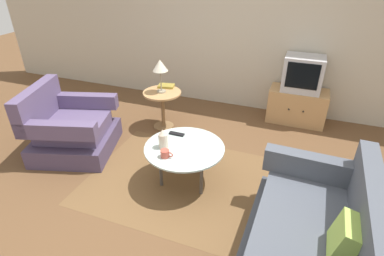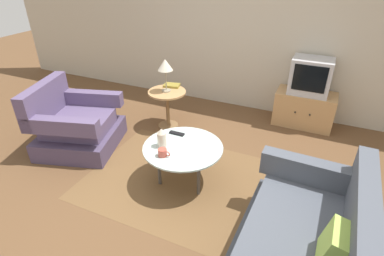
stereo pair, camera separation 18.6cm
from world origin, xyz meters
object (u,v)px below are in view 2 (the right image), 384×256
object	(u,v)px
armchair	(75,126)
table_lamp	(165,66)
television	(311,76)
mug	(163,153)
coffee_table	(183,150)
tv_remote_dark	(177,133)
side_table	(167,101)
couch	(299,256)
book	(172,85)
vase	(162,138)
tv_stand	(304,109)

from	to	relation	value
armchair	table_lamp	size ratio (longest dim) A/B	2.52
television	mug	world-z (taller)	television
coffee_table	tv_remote_dark	bearing A→B (deg)	131.06
side_table	table_lamp	distance (m)	0.51
couch	book	world-z (taller)	couch
vase	tv_remote_dark	size ratio (longest dim) A/B	1.22
side_table	television	size ratio (longest dim) A/B	1.04
table_lamp	mug	xyz separation A→B (m)	(0.65, -1.27, -0.41)
tv_stand	television	xyz separation A→B (m)	(-0.00, 0.01, 0.50)
tv_stand	table_lamp	size ratio (longest dim) A/B	1.80
couch	tv_stand	bearing A→B (deg)	7.58
tv_stand	coffee_table	bearing A→B (deg)	-118.24
coffee_table	tv_remote_dark	distance (m)	0.27
vase	book	size ratio (longest dim) A/B	0.84
armchair	book	distance (m)	1.42
armchair	table_lamp	xyz separation A→B (m)	(0.82, 0.94, 0.62)
side_table	tv_stand	xyz separation A→B (m)	(1.77, 0.87, -0.15)
table_lamp	tv_remote_dark	world-z (taller)	table_lamp
coffee_table	tv_remote_dark	xyz separation A→B (m)	(-0.17, 0.20, 0.05)
couch	mug	bearing A→B (deg)	72.49
vase	couch	bearing A→B (deg)	-23.36
table_lamp	couch	bearing A→B (deg)	-40.69
coffee_table	tv_stand	xyz separation A→B (m)	(1.02, 1.90, -0.17)
armchair	table_lamp	world-z (taller)	table_lamp
mug	tv_remote_dark	distance (m)	0.44
couch	table_lamp	world-z (taller)	table_lamp
armchair	book	world-z (taller)	armchair
couch	television	distance (m)	2.68
couch	tv_remote_dark	size ratio (longest dim) A/B	9.51
armchair	television	bearing A→B (deg)	108.17
couch	tv_stand	distance (m)	2.64
armchair	tv_stand	bearing A→B (deg)	108.06
mug	tv_remote_dark	world-z (taller)	mug
coffee_table	book	distance (m)	1.45
coffee_table	tv_remote_dark	world-z (taller)	tv_remote_dark
vase	tv_remote_dark	distance (m)	0.29
tv_stand	mug	xyz separation A→B (m)	(-1.13, -2.13, 0.25)
table_lamp	coffee_table	bearing A→B (deg)	-53.85
table_lamp	mug	distance (m)	1.48
couch	television	xyz separation A→B (m)	(-0.26, 2.63, 0.46)
coffee_table	mug	xyz separation A→B (m)	(-0.11, -0.23, 0.08)
coffee_table	armchair	bearing A→B (deg)	176.60
couch	mug	xyz separation A→B (m)	(-1.40, 0.49, 0.21)
coffee_table	mug	world-z (taller)	mug
tv_stand	vase	world-z (taller)	vase
armchair	side_table	size ratio (longest dim) A/B	2.07
armchair	vase	distance (m)	1.41
armchair	side_table	world-z (taller)	armchair
tv_remote_dark	book	world-z (taller)	book
table_lamp	mug	size ratio (longest dim) A/B	3.50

